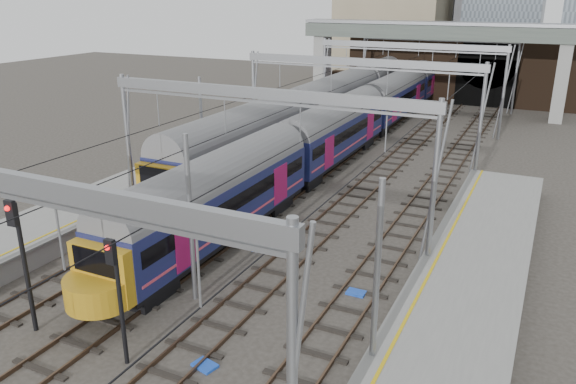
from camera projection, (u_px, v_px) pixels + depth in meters
The scene contains 13 objects.
ground at pixel (166, 322), 21.55m from camera, with size 160.00×160.00×0.00m, color #38332D.
platform_left at pixel (29, 238), 27.65m from camera, with size 4.32×55.00×1.12m.
tracks at pixel (317, 200), 34.29m from camera, with size 14.40×80.00×0.22m.
overhead_line at pixel (356, 78), 37.62m from camera, with size 16.80×80.00×8.00m.
retaining_wall at pixel (455, 65), 63.67m from camera, with size 28.00×2.75×9.00m.
overbridge at pixel (434, 41), 58.22m from camera, with size 28.00×3.00×9.25m.
train_main at pixel (368, 112), 47.67m from camera, with size 2.76×63.90×4.77m.
train_second at pixel (364, 88), 58.66m from camera, with size 2.97×68.68×5.06m.
signal_near_left at pixel (21, 251), 19.93m from camera, with size 0.39×0.48×5.27m.
signal_near_centre at pixel (117, 287), 18.15m from camera, with size 0.34×0.46×4.69m.
equip_cover_a at pixel (205, 365), 18.98m from camera, with size 0.81×0.57×0.10m, color blue.
equip_cover_b at pixel (260, 249), 27.68m from camera, with size 0.81×0.57×0.09m, color blue.
equip_cover_c at pixel (356, 293), 23.61m from camera, with size 0.78×0.55×0.09m, color blue.
Camera 1 is at (12.32, -14.77, 11.92)m, focal length 35.00 mm.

